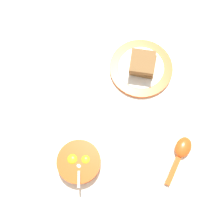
% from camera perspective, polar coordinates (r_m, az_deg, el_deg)
% --- Properties ---
extents(ground_plane, '(3.00, 3.00, 0.00)m').
position_cam_1_polar(ground_plane, '(0.89, 4.28, -2.90)').
color(ground_plane, silver).
extents(egg_bowl, '(0.14, 0.14, 0.07)m').
position_cam_1_polar(egg_bowl, '(0.85, -7.16, -10.73)').
color(egg_bowl, '#DB5119').
rests_on(egg_bowl, ground_plane).
extents(toast_plate, '(0.23, 0.23, 0.02)m').
position_cam_1_polar(toast_plate, '(0.96, 6.32, 9.47)').
color(toast_plate, '#DB5119').
rests_on(toast_plate, ground_plane).
extents(toast_sandwich, '(0.12, 0.12, 0.06)m').
position_cam_1_polar(toast_sandwich, '(0.92, 6.63, 10.49)').
color(toast_sandwich, brown).
rests_on(toast_sandwich, toast_plate).
extents(soup_spoon, '(0.07, 0.17, 0.03)m').
position_cam_1_polar(soup_spoon, '(0.89, 14.90, -8.24)').
color(soup_spoon, '#DB5119').
rests_on(soup_spoon, ground_plane).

